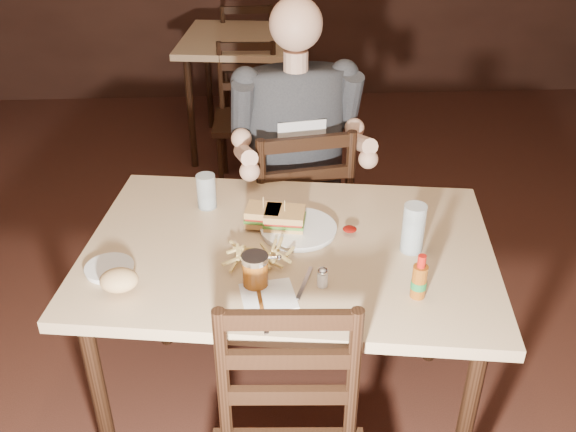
{
  "coord_description": "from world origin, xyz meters",
  "views": [
    {
      "loc": [
        -0.19,
        -1.6,
        1.92
      ],
      "look_at": [
        -0.09,
        0.16,
        0.85
      ],
      "focal_mm": 40.0,
      "sensor_mm": 36.0,
      "label": 1
    }
  ],
  "objects_px": {
    "main_table": "(289,264)",
    "chair_far": "(294,217)",
    "glass_right": "(413,228)",
    "hot_sauce": "(420,276)",
    "syrup_dispenser": "(255,270)",
    "bg_table": "(246,51)",
    "glass_left": "(206,191)",
    "side_plate": "(110,269)",
    "dinner_plate": "(298,230)",
    "bg_chair_near": "(247,121)",
    "diner": "(298,120)",
    "bg_chair_far": "(247,61)"
  },
  "relations": [
    {
      "from": "hot_sauce",
      "to": "syrup_dispenser",
      "type": "bearing_deg",
      "value": 170.33
    },
    {
      "from": "bg_chair_far",
      "to": "side_plate",
      "type": "height_order",
      "value": "bg_chair_far"
    },
    {
      "from": "bg_chair_near",
      "to": "glass_right",
      "type": "xyz_separation_m",
      "value": [
        0.53,
        -1.89,
        0.43
      ]
    },
    {
      "from": "chair_far",
      "to": "glass_right",
      "type": "distance_m",
      "value": 0.86
    },
    {
      "from": "bg_chair_near",
      "to": "hot_sauce",
      "type": "distance_m",
      "value": 2.22
    },
    {
      "from": "syrup_dispenser",
      "to": "side_plate",
      "type": "bearing_deg",
      "value": 176.25
    },
    {
      "from": "chair_far",
      "to": "bg_table",
      "type": "bearing_deg",
      "value": -92.79
    },
    {
      "from": "bg_chair_near",
      "to": "chair_far",
      "type": "bearing_deg",
      "value": -78.23
    },
    {
      "from": "bg_table",
      "to": "diner",
      "type": "distance_m",
      "value": 1.81
    },
    {
      "from": "main_table",
      "to": "diner",
      "type": "bearing_deg",
      "value": 83.72
    },
    {
      "from": "glass_left",
      "to": "glass_right",
      "type": "distance_m",
      "value": 0.73
    },
    {
      "from": "syrup_dispenser",
      "to": "glass_right",
      "type": "bearing_deg",
      "value": 25.4
    },
    {
      "from": "chair_far",
      "to": "main_table",
      "type": "bearing_deg",
      "value": 75.23
    },
    {
      "from": "dinner_plate",
      "to": "hot_sauce",
      "type": "bearing_deg",
      "value": -48.42
    },
    {
      "from": "bg_chair_far",
      "to": "main_table",
      "type": "bearing_deg",
      "value": 89.94
    },
    {
      "from": "bg_chair_near",
      "to": "hot_sauce",
      "type": "xyz_separation_m",
      "value": [
        0.5,
        -2.12,
        0.42
      ]
    },
    {
      "from": "chair_far",
      "to": "side_plate",
      "type": "xyz_separation_m",
      "value": [
        -0.61,
        -0.77,
        0.3
      ]
    },
    {
      "from": "syrup_dispenser",
      "to": "main_table",
      "type": "bearing_deg",
      "value": 69.57
    },
    {
      "from": "chair_far",
      "to": "dinner_plate",
      "type": "distance_m",
      "value": 0.66
    },
    {
      "from": "chair_far",
      "to": "side_plate",
      "type": "bearing_deg",
      "value": 41.94
    },
    {
      "from": "bg_table",
      "to": "chair_far",
      "type": "xyz_separation_m",
      "value": [
        0.21,
        -1.73,
        -0.21
      ]
    },
    {
      "from": "diner",
      "to": "side_plate",
      "type": "height_order",
      "value": "diner"
    },
    {
      "from": "diner",
      "to": "chair_far",
      "type": "bearing_deg",
      "value": 90.0
    },
    {
      "from": "bg_chair_far",
      "to": "dinner_plate",
      "type": "distance_m",
      "value": 2.89
    },
    {
      "from": "main_table",
      "to": "side_plate",
      "type": "relative_size",
      "value": 9.81
    },
    {
      "from": "bg_table",
      "to": "diner",
      "type": "height_order",
      "value": "diner"
    },
    {
      "from": "bg_table",
      "to": "chair_far",
      "type": "bearing_deg",
      "value": -83.19
    },
    {
      "from": "hot_sauce",
      "to": "bg_table",
      "type": "bearing_deg",
      "value": 100.62
    },
    {
      "from": "glass_right",
      "to": "diner",
      "type": "bearing_deg",
      "value": 115.79
    },
    {
      "from": "glass_right",
      "to": "side_plate",
      "type": "height_order",
      "value": "glass_right"
    },
    {
      "from": "diner",
      "to": "hot_sauce",
      "type": "height_order",
      "value": "diner"
    },
    {
      "from": "main_table",
      "to": "chair_far",
      "type": "distance_m",
      "value": 0.7
    },
    {
      "from": "glass_right",
      "to": "bg_chair_far",
      "type": "bearing_deg",
      "value": 100.12
    },
    {
      "from": "diner",
      "to": "syrup_dispenser",
      "type": "distance_m",
      "value": 0.84
    },
    {
      "from": "main_table",
      "to": "chair_far",
      "type": "bearing_deg",
      "value": 84.84
    },
    {
      "from": "chair_far",
      "to": "glass_left",
      "type": "bearing_deg",
      "value": 40.48
    },
    {
      "from": "glass_right",
      "to": "bg_table",
      "type": "bearing_deg",
      "value": 102.34
    },
    {
      "from": "bg_table",
      "to": "diner",
      "type": "relative_size",
      "value": 0.97
    },
    {
      "from": "bg_chair_near",
      "to": "side_plate",
      "type": "distance_m",
      "value": 2.02
    },
    {
      "from": "dinner_plate",
      "to": "glass_left",
      "type": "distance_m",
      "value": 0.36
    },
    {
      "from": "bg_table",
      "to": "bg_chair_near",
      "type": "distance_m",
      "value": 0.61
    },
    {
      "from": "bg_chair_near",
      "to": "glass_left",
      "type": "distance_m",
      "value": 1.64
    },
    {
      "from": "main_table",
      "to": "hot_sauce",
      "type": "distance_m",
      "value": 0.47
    },
    {
      "from": "bg_table",
      "to": "dinner_plate",
      "type": "bearing_deg",
      "value": -85.47
    },
    {
      "from": "hot_sauce",
      "to": "side_plate",
      "type": "relative_size",
      "value": 0.98
    },
    {
      "from": "chair_far",
      "to": "hot_sauce",
      "type": "distance_m",
      "value": 1.05
    },
    {
      "from": "bg_chair_far",
      "to": "dinner_plate",
      "type": "relative_size",
      "value": 3.57
    },
    {
      "from": "chair_far",
      "to": "syrup_dispenser",
      "type": "height_order",
      "value": "chair_far"
    },
    {
      "from": "glass_left",
      "to": "glass_right",
      "type": "xyz_separation_m",
      "value": [
        0.66,
        -0.31,
        0.02
      ]
    },
    {
      "from": "bg_table",
      "to": "glass_left",
      "type": "xyz_separation_m",
      "value": [
        -0.13,
        -2.13,
        0.15
      ]
    }
  ]
}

